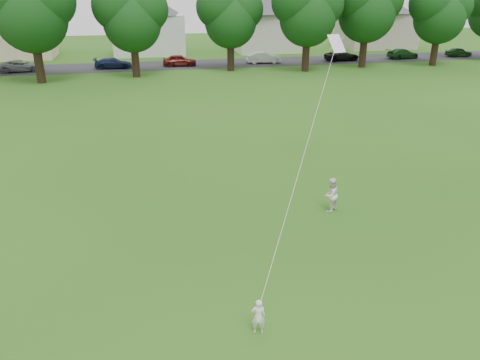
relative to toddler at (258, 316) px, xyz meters
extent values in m
plane|color=#235112|center=(-0.37, 2.59, -0.50)|extent=(160.00, 160.00, 0.00)
cube|color=#2D2D30|center=(-0.37, 44.59, -0.49)|extent=(90.00, 7.00, 0.01)
imported|color=silver|center=(0.00, 0.00, 0.00)|extent=(0.41, 0.32, 1.00)
imported|color=white|center=(4.51, 6.15, 0.19)|extent=(0.84, 0.79, 1.37)
plane|color=white|center=(6.48, 11.12, 5.29)|extent=(1.06, 0.84, 0.74)
cylinder|color=white|center=(3.24, 5.56, 2.75)|extent=(0.01, 0.01, 13.84)
cylinder|color=black|center=(-10.86, 36.76, 1.42)|extent=(0.77, 0.77, 3.84)
cylinder|color=black|center=(-2.31, 37.96, 1.18)|extent=(0.73, 0.73, 3.37)
cylinder|color=black|center=(7.40, 39.54, 1.14)|extent=(0.72, 0.72, 3.28)
cylinder|color=black|center=(14.89, 37.54, 1.28)|extent=(0.74, 0.74, 3.55)
cylinder|color=black|center=(21.84, 38.65, 1.36)|extent=(0.76, 0.76, 3.73)
cylinder|color=black|center=(30.09, 38.00, 1.19)|extent=(0.73, 0.73, 3.39)
imported|color=gray|center=(-13.81, 43.59, 0.10)|extent=(4.42, 2.43, 1.17)
imported|color=#131E3B|center=(-4.65, 43.59, 0.08)|extent=(3.99, 1.78, 1.14)
imported|color=#591411|center=(2.48, 43.59, 0.14)|extent=(3.78, 1.74, 1.26)
imported|color=#B8B8B8|center=(12.06, 43.59, 0.15)|extent=(4.00, 1.67, 1.29)
imported|color=black|center=(21.69, 43.59, 0.08)|extent=(4.26, 2.24, 1.14)
imported|color=#174518|center=(29.67, 43.59, 0.09)|extent=(4.15, 2.06, 1.16)
imported|color=#194416|center=(37.42, 43.59, 0.06)|extent=(3.27, 1.36, 1.11)
cube|color=beige|center=(-16.37, 54.59, 2.04)|extent=(8.86, 6.46, 5.08)
cube|color=silver|center=(-0.37, 54.59, 1.94)|extent=(8.85, 6.71, 4.87)
cube|color=beige|center=(15.63, 54.59, 1.94)|extent=(9.04, 7.65, 4.87)
cube|color=#B1AA92|center=(31.63, 54.59, 1.88)|extent=(9.75, 7.13, 4.76)
camera|label=1|loc=(-2.53, -9.18, 7.65)|focal=35.00mm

